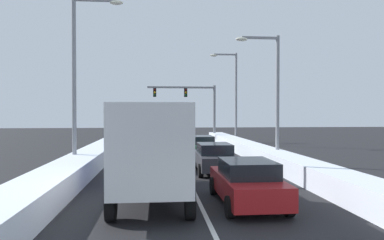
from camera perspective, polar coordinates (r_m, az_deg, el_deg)
The scene contains 14 objects.
ground_plane at distance 19.86m, azimuth -1.26°, elevation -7.86°, with size 120.00×120.00×0.00m, color black.
lane_stripe_between_right_lane_and_center_lane at distance 23.25m, azimuth -1.88°, elevation -6.55°, with size 0.14×37.68×0.01m, color silver.
snow_bank_right_shoulder at distance 24.11m, azimuth 10.85°, elevation -5.23°, with size 1.51×37.68×0.90m, color silver.
snow_bank_left_shoulder at distance 23.47m, azimuth -14.97°, elevation -5.40°, with size 1.69×37.68×0.92m, color silver.
sedan_red_right_lane_nearest at distance 12.55m, azimuth 8.58°, elevation -9.56°, with size 2.00×4.50×1.51m.
sedan_charcoal_right_lane_second at distance 19.17m, azimuth 3.47°, elevation -5.88°, with size 2.00×4.50×1.51m.
sedan_green_right_lane_third at distance 25.57m, azimuth 1.35°, elevation -4.15°, with size 2.00×4.50×1.51m.
box_truck_center_lane_nearest at distance 12.93m, azimuth -6.27°, elevation -4.16°, with size 2.53×7.20×3.36m.
sedan_white_center_lane_second at distance 20.92m, azimuth -6.11°, elevation -5.31°, with size 2.00×4.50×1.51m.
suv_maroon_center_lane_third at distance 27.83m, azimuth -5.58°, elevation -3.21°, with size 2.16×4.90×1.67m.
traffic_light_gantry at distance 40.34m, azimuth 0.24°, elevation 3.05°, with size 7.54×0.47×6.20m.
street_lamp_right_near at distance 22.41m, azimuth 12.30°, elevation 5.06°, with size 2.66×0.36×7.73m.
street_lamp_right_mid at distance 35.82m, azimuth 6.36°, elevation 4.58°, with size 2.66×0.36×8.95m.
street_lamp_left_mid at distance 20.17m, azimuth -17.03°, elevation 7.67°, with size 2.66×0.36×9.18m.
Camera 1 is at (-1.44, -5.87, 3.06)m, focal length 34.14 mm.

